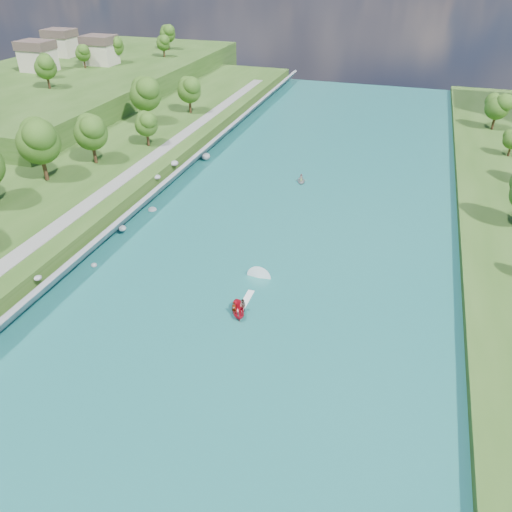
% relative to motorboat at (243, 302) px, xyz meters
% --- Properties ---
extents(ground, '(260.00, 260.00, 0.00)m').
position_rel_motorboat_xyz_m(ground, '(0.05, -9.91, -0.72)').
color(ground, '#2D5119').
rests_on(ground, ground).
extents(river_water, '(55.00, 240.00, 0.10)m').
position_rel_motorboat_xyz_m(river_water, '(0.05, 10.09, -0.67)').
color(river_water, '#195F59').
rests_on(river_water, ground).
extents(ridge_west, '(60.00, 120.00, 9.00)m').
position_rel_motorboat_xyz_m(ridge_west, '(-82.45, 85.09, 3.78)').
color(ridge_west, '#2D5119').
rests_on(ridge_west, ground).
extents(riprap_bank, '(4.57, 236.00, 4.56)m').
position_rel_motorboat_xyz_m(riprap_bank, '(-25.80, 9.29, 1.08)').
color(riprap_bank, slate).
rests_on(riprap_bank, ground).
extents(riverside_path, '(3.00, 200.00, 0.10)m').
position_rel_motorboat_xyz_m(riverside_path, '(-32.45, 10.09, 2.83)').
color(riverside_path, gray).
rests_on(riverside_path, berm_west).
extents(ridge_houses, '(29.50, 29.50, 8.40)m').
position_rel_motorboat_xyz_m(ridge_houses, '(-88.61, 90.09, 12.59)').
color(ridge_houses, beige).
rests_on(ridge_houses, ridge_west).
extents(trees_ridge, '(21.60, 67.21, 9.82)m').
position_rel_motorboat_xyz_m(trees_ridge, '(-73.52, 91.19, 12.80)').
color(trees_ridge, '#2A5416').
rests_on(trees_ridge, ridge_west).
extents(motorboat, '(3.60, 18.77, 2.11)m').
position_rel_motorboat_xyz_m(motorboat, '(0.00, 0.00, 0.00)').
color(motorboat, red).
rests_on(motorboat, river_water).
extents(raft, '(2.97, 3.57, 1.70)m').
position_rel_motorboat_xyz_m(raft, '(-2.04, 41.85, -0.24)').
color(raft, gray).
rests_on(raft, river_water).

